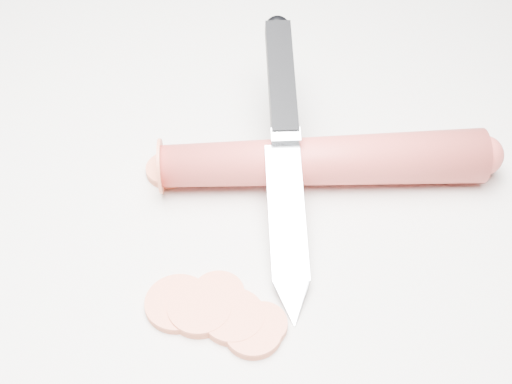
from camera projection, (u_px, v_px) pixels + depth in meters
The scene contains 10 objects.
ground at pixel (281, 207), 0.48m from camera, with size 2.40×2.40×0.00m, color beige.
carrot at pixel (323, 161), 0.49m from camera, with size 0.03×0.03×0.22m, color #BD3631.
carrot_slice_0 at pixel (178, 303), 0.43m from camera, with size 0.04×0.04×0.01m, color #E36744.
carrot_slice_1 at pixel (218, 294), 0.43m from camera, with size 0.03×0.03×0.01m, color #E36744.
carrot_slice_2 at pixel (233, 317), 0.42m from camera, with size 0.04×0.04×0.01m, color #E36744.
carrot_slice_3 at pixel (253, 332), 0.41m from camera, with size 0.03×0.03×0.01m, color #E36744.
carrot_slice_4 at pixel (200, 308), 0.43m from camera, with size 0.04×0.04×0.01m, color #E36744.
carrot_slice_5 at pixel (168, 170), 0.50m from camera, with size 0.03×0.03×0.01m, color #E36744.
carrot_slice_6 at pixel (263, 325), 0.42m from camera, with size 0.03×0.03×0.01m, color #E36744.
kitchen_knife at pixel (287, 152), 0.47m from camera, with size 0.16×0.19×0.08m, color silver, non-canonical shape.
Camera 1 is at (0.18, -0.27, 0.36)m, focal length 50.00 mm.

